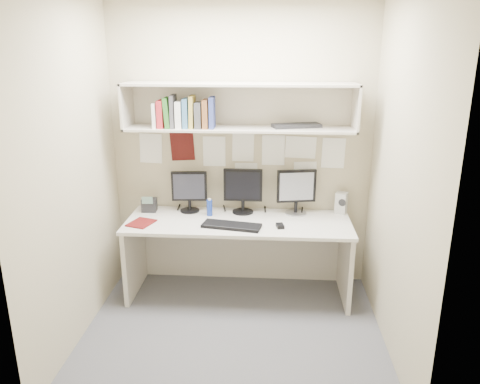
# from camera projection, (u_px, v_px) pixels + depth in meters

# --- Properties ---
(floor) EXTENTS (2.40, 2.00, 0.01)m
(floor) POSITION_uv_depth(u_px,v_px,m) (233.00, 333.00, 3.78)
(floor) COLOR #4D4C52
(floor) RESTS_ON ground
(wall_back) EXTENTS (2.40, 0.02, 2.60)m
(wall_back) POSITION_uv_depth(u_px,v_px,m) (241.00, 150.00, 4.34)
(wall_back) COLOR tan
(wall_back) RESTS_ON ground
(wall_front) EXTENTS (2.40, 0.02, 2.60)m
(wall_front) POSITION_uv_depth(u_px,v_px,m) (215.00, 230.00, 2.44)
(wall_front) COLOR tan
(wall_front) RESTS_ON ground
(wall_left) EXTENTS (0.02, 2.00, 2.60)m
(wall_left) POSITION_uv_depth(u_px,v_px,m) (71.00, 176.00, 3.47)
(wall_left) COLOR tan
(wall_left) RESTS_ON ground
(wall_right) EXTENTS (0.02, 2.00, 2.60)m
(wall_right) POSITION_uv_depth(u_px,v_px,m) (400.00, 182.00, 3.31)
(wall_right) COLOR tan
(wall_right) RESTS_ON ground
(desk) EXTENTS (2.00, 0.70, 0.73)m
(desk) POSITION_uv_depth(u_px,v_px,m) (238.00, 257.00, 4.29)
(desk) COLOR beige
(desk) RESTS_ON floor
(overhead_hutch) EXTENTS (2.00, 0.38, 0.40)m
(overhead_hutch) POSITION_uv_depth(u_px,v_px,m) (240.00, 106.00, 4.08)
(overhead_hutch) COLOR beige
(overhead_hutch) RESTS_ON wall_back
(pinned_papers) EXTENTS (1.92, 0.01, 0.48)m
(pinned_papers) POSITION_uv_depth(u_px,v_px,m) (241.00, 155.00, 4.35)
(pinned_papers) COLOR white
(pinned_papers) RESTS_ON wall_back
(monitor_left) EXTENTS (0.33, 0.18, 0.38)m
(monitor_left) POSITION_uv_depth(u_px,v_px,m) (189.00, 189.00, 4.35)
(monitor_left) COLOR black
(monitor_left) RESTS_ON desk
(monitor_center) EXTENTS (0.36, 0.20, 0.42)m
(monitor_center) POSITION_uv_depth(u_px,v_px,m) (243.00, 189.00, 4.32)
(monitor_center) COLOR black
(monitor_center) RESTS_ON desk
(monitor_right) EXTENTS (0.36, 0.20, 0.42)m
(monitor_right) POSITION_uv_depth(u_px,v_px,m) (296.00, 190.00, 4.28)
(monitor_right) COLOR #A5A5AA
(monitor_right) RESTS_ON desk
(keyboard) EXTENTS (0.53, 0.27, 0.02)m
(keyboard) POSITION_uv_depth(u_px,v_px,m) (232.00, 226.00, 4.02)
(keyboard) COLOR black
(keyboard) RESTS_ON desk
(mouse) EXTENTS (0.08, 0.11, 0.03)m
(mouse) POSITION_uv_depth(u_px,v_px,m) (280.00, 226.00, 4.01)
(mouse) COLOR black
(mouse) RESTS_ON desk
(speaker) EXTENTS (0.13, 0.13, 0.20)m
(speaker) POSITION_uv_depth(u_px,v_px,m) (341.00, 203.00, 4.33)
(speaker) COLOR #B5B5B0
(speaker) RESTS_ON desk
(blue_bottle) EXTENTS (0.05, 0.05, 0.16)m
(blue_bottle) POSITION_uv_depth(u_px,v_px,m) (210.00, 207.00, 4.28)
(blue_bottle) COLOR navy
(blue_bottle) RESTS_ON desk
(maroon_notebook) EXTENTS (0.25, 0.28, 0.01)m
(maroon_notebook) POSITION_uv_depth(u_px,v_px,m) (141.00, 223.00, 4.10)
(maroon_notebook) COLOR #550E0E
(maroon_notebook) RESTS_ON desk
(desk_phone) EXTENTS (0.14, 0.13, 0.16)m
(desk_phone) POSITION_uv_depth(u_px,v_px,m) (149.00, 205.00, 4.39)
(desk_phone) COLOR black
(desk_phone) RESTS_ON desk
(book_stack) EXTENTS (0.53, 0.17, 0.28)m
(book_stack) POSITION_uv_depth(u_px,v_px,m) (184.00, 113.00, 4.03)
(book_stack) COLOR white
(book_stack) RESTS_ON overhead_hutch
(hutch_tray) EXTENTS (0.45, 0.27, 0.03)m
(hutch_tray) POSITION_uv_depth(u_px,v_px,m) (297.00, 126.00, 4.08)
(hutch_tray) COLOR black
(hutch_tray) RESTS_ON overhead_hutch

